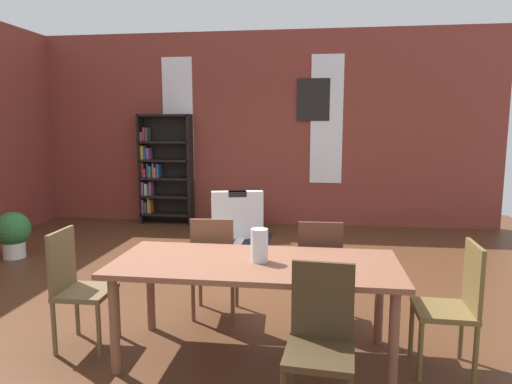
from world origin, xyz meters
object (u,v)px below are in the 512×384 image
at_px(dining_chair_far_left, 214,263).
at_px(dining_chair_far_right, 319,268).
at_px(vase_on_table, 259,245).
at_px(dining_chair_near_right, 321,339).
at_px(dining_chair_head_left, 77,284).
at_px(armchair_white, 236,217).
at_px(potted_plant_by_shelf, 13,232).
at_px(bookshelf_tall, 163,169).
at_px(dining_table, 255,271).
at_px(dining_chair_head_right, 455,303).

relative_size(dining_chair_far_left, dining_chair_far_right, 1.00).
distance_m(vase_on_table, dining_chair_near_right, 0.90).
xyz_separation_m(dining_chair_head_left, armchair_white, (0.59, 3.89, -0.23)).
distance_m(dining_chair_near_right, potted_plant_by_shelf, 4.97).
bearing_deg(potted_plant_by_shelf, bookshelf_tall, 62.55).
distance_m(dining_chair_far_right, bookshelf_tall, 4.84).
xyz_separation_m(dining_table, dining_chair_near_right, (0.48, -0.68, -0.17)).
bearing_deg(dining_chair_far_left, bookshelf_tall, 115.07).
distance_m(dining_chair_near_right, armchair_white, 4.77).
distance_m(dining_chair_near_right, bookshelf_tall, 6.00).
distance_m(dining_chair_near_right, dining_chair_head_left, 2.04).
relative_size(dining_chair_head_right, dining_chair_near_right, 1.00).
height_order(dining_table, vase_on_table, vase_on_table).
distance_m(dining_chair_head_right, armchair_white, 4.52).
relative_size(dining_chair_near_right, dining_chair_far_right, 1.00).
xyz_separation_m(vase_on_table, bookshelf_tall, (-2.34, 4.61, 0.09)).
bearing_deg(dining_chair_near_right, dining_chair_head_right, 35.57).
relative_size(dining_chair_far_left, dining_chair_head_right, 1.00).
xyz_separation_m(dining_chair_near_right, potted_plant_by_shelf, (-4.05, 2.87, -0.16)).
relative_size(dining_chair_far_right, armchair_white, 0.98).
xyz_separation_m(dining_table, dining_chair_far_left, (-0.47, 0.68, -0.17)).
xyz_separation_m(dining_chair_head_right, dining_chair_head_left, (-2.87, 0.00, 0.00)).
distance_m(dining_chair_far_left, dining_chair_near_right, 1.67).
xyz_separation_m(bookshelf_tall, potted_plant_by_shelf, (-1.26, -2.42, -0.62)).
height_order(dining_chair_far_left, dining_chair_far_right, same).
bearing_deg(dining_chair_far_right, vase_on_table, -123.41).
height_order(dining_chair_head_left, armchair_white, dining_chair_head_left).
bearing_deg(dining_chair_head_left, potted_plant_by_shelf, 134.21).
xyz_separation_m(vase_on_table, dining_chair_head_left, (-1.47, -0.00, -0.37)).
height_order(dining_chair_head_left, dining_chair_far_right, same).
distance_m(vase_on_table, dining_chair_far_right, 0.90).
relative_size(dining_chair_head_left, potted_plant_by_shelf, 1.52).
xyz_separation_m(vase_on_table, dining_chair_far_right, (0.45, 0.68, -0.37)).
bearing_deg(dining_chair_near_right, vase_on_table, 123.59).
height_order(armchair_white, potted_plant_by_shelf, armchair_white).
bearing_deg(dining_chair_head_left, dining_chair_head_right, -0.00).
bearing_deg(dining_chair_head_right, dining_table, 179.91).
bearing_deg(dining_chair_near_right, dining_chair_far_left, 125.02).
distance_m(dining_chair_far_right, potted_plant_by_shelf, 4.32).
bearing_deg(potted_plant_by_shelf, dining_chair_near_right, -35.32).
height_order(dining_table, potted_plant_by_shelf, dining_table).
relative_size(dining_chair_far_left, bookshelf_tall, 0.49).
distance_m(dining_chair_head_left, dining_chair_far_right, 2.04).
distance_m(dining_chair_head_right, dining_chair_head_left, 2.87).
bearing_deg(dining_chair_near_right, dining_chair_head_left, 160.48).
xyz_separation_m(vase_on_table, potted_plant_by_shelf, (-3.60, 2.19, -0.53)).
bearing_deg(bookshelf_tall, dining_chair_far_right, -54.59).
bearing_deg(dining_chair_far_left, vase_on_table, -53.59).
height_order(dining_chair_head_right, potted_plant_by_shelf, dining_chair_head_right).
bearing_deg(dining_chair_far_right, armchair_white, 112.43).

